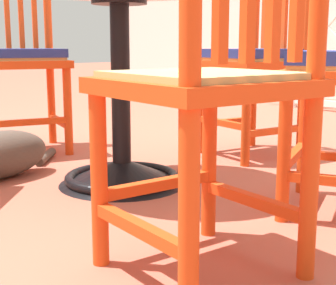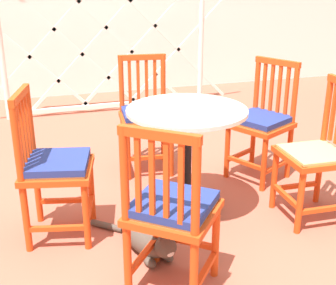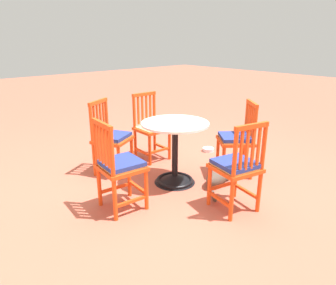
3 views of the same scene
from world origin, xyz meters
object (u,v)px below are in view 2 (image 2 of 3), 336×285
object	(u,v)px
orange_chair_at_corner	(318,155)
orange_chair_by_planter	(172,212)
cafe_table	(186,174)
orange_chair_facing_out	(262,123)
orange_chair_near_fence	(146,116)
tabby_cat	(147,237)
orange_chair_tucked_in	(54,168)

from	to	relation	value
orange_chair_at_corner	orange_chair_by_planter	distance (m)	1.20
cafe_table	orange_chair_at_corner	size ratio (longest dim) A/B	0.83
orange_chair_at_corner	orange_chair_facing_out	world-z (taller)	same
cafe_table	orange_chair_facing_out	distance (m)	0.85
orange_chair_near_fence	cafe_table	bearing A→B (deg)	-85.42
orange_chair_by_planter	tabby_cat	bearing A→B (deg)	96.00
orange_chair_facing_out	tabby_cat	world-z (taller)	orange_chair_facing_out
cafe_table	orange_chair_near_fence	xyz separation A→B (m)	(-0.06, 0.80, 0.16)
orange_chair_by_planter	tabby_cat	distance (m)	0.50
tabby_cat	orange_chair_tucked_in	bearing A→B (deg)	143.46
orange_chair_facing_out	orange_chair_by_planter	size ratio (longest dim) A/B	1.00
orange_chair_near_fence	tabby_cat	size ratio (longest dim) A/B	1.35
orange_chair_near_fence	orange_chair_by_planter	world-z (taller)	same
orange_chair_tucked_in	orange_chair_by_planter	world-z (taller)	same
cafe_table	tabby_cat	size ratio (longest dim) A/B	1.12
orange_chair_at_corner	orange_chair_tucked_in	bearing A→B (deg)	170.79
orange_chair_near_fence	orange_chair_tucked_in	world-z (taller)	same
cafe_table	orange_chair_by_planter	bearing A→B (deg)	-114.30
cafe_table	orange_chair_tucked_in	world-z (taller)	orange_chair_tucked_in
cafe_table	orange_chair_at_corner	world-z (taller)	orange_chair_at_corner
orange_chair_facing_out	orange_chair_by_planter	xyz separation A→B (m)	(-1.07, -1.11, 0.00)
cafe_table	orange_chair_near_fence	size ratio (longest dim) A/B	0.83
cafe_table	orange_chair_by_planter	world-z (taller)	orange_chair_by_planter
orange_chair_tucked_in	orange_chair_by_planter	bearing A→B (deg)	-54.28
cafe_table	orange_chair_by_planter	size ratio (longest dim) A/B	0.83
tabby_cat	orange_chair_facing_out	bearing A→B (deg)	34.09
orange_chair_at_corner	orange_chair_tucked_in	xyz separation A→B (m)	(-1.62, 0.26, 0.01)
orange_chair_tucked_in	orange_chair_by_planter	size ratio (longest dim) A/B	1.00
cafe_table	tabby_cat	distance (m)	0.55
orange_chair_near_fence	orange_chair_by_planter	xyz separation A→B (m)	(-0.26, -1.52, 0.00)
cafe_table	orange_chair_tucked_in	bearing A→B (deg)	-178.40
orange_chair_tucked_in	orange_chair_near_fence	bearing A→B (deg)	46.72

